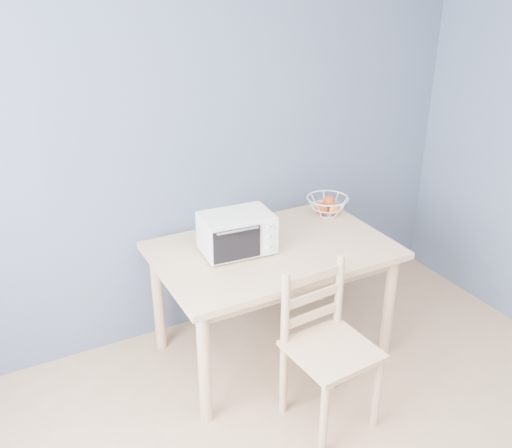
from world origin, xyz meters
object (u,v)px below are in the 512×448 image
dining_table (273,262)px  dining_chair (327,349)px  toaster_oven (234,233)px  fruit_basket (327,205)px

dining_table → dining_chair: size_ratio=1.57×
dining_table → toaster_oven: bearing=167.6°
toaster_oven → dining_chair: toaster_oven is taller
toaster_oven → fruit_basket: size_ratio=1.19×
toaster_oven → fruit_basket: (0.78, 0.20, -0.06)m
toaster_oven → dining_table: bearing=-7.8°
dining_table → toaster_oven: 0.33m
fruit_basket → dining_table: bearing=-156.0°
fruit_basket → dining_chair: 1.12m
dining_table → toaster_oven: toaster_oven is taller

